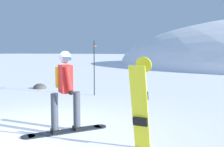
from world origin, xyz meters
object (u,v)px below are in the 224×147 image
(snowboarder_main, at_px, (65,89))
(rock_dark, at_px, (40,89))
(piste_marker_near, at_px, (94,64))
(spare_snowboard, at_px, (140,104))

(snowboarder_main, distance_m, rock_dark, 6.85)
(snowboarder_main, relative_size, piste_marker_near, 0.79)
(piste_marker_near, xyz_separation_m, rock_dark, (-3.16, 0.52, -1.23))
(snowboarder_main, height_order, rock_dark, snowboarder_main)
(snowboarder_main, bearing_deg, spare_snowboard, -11.23)
(snowboarder_main, bearing_deg, piste_marker_near, 111.39)
(spare_snowboard, bearing_deg, rock_dark, 142.18)
(snowboarder_main, xyz_separation_m, rock_dark, (-4.82, 4.77, -0.92))
(spare_snowboard, relative_size, rock_dark, 2.46)
(piste_marker_near, bearing_deg, snowboarder_main, -68.61)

